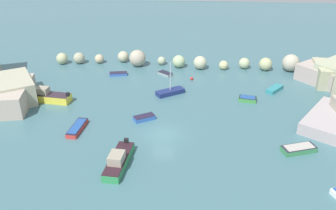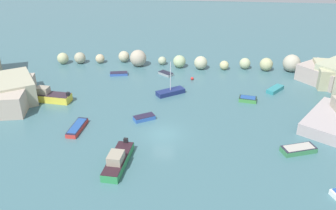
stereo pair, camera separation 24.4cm
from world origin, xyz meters
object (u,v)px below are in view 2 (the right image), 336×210
Objects in this scene: channel_buoy at (192,79)px; moored_boat_10 at (118,160)px; moored_boat_8 at (119,74)px; moored_boat_9 at (46,96)px; moored_boat_6 at (275,89)px; moored_boat_4 at (144,118)px; moored_boat_7 at (166,74)px; moored_boat_3 at (248,99)px; moored_boat_5 at (170,92)px; moored_boat_0 at (77,128)px; moored_boat_1 at (299,149)px.

moored_boat_10 is (-6.41, -22.50, 0.36)m from channel_buoy.
moored_boat_8 is 0.43× the size of moored_boat_9.
moored_boat_10 is (5.23, -23.35, 0.37)m from moored_boat_8.
moored_boat_6 is 31.91m from moored_boat_9.
moored_boat_4 is 1.10× the size of moored_boat_7.
moored_boat_6 reaches higher than channel_buoy.
moored_boat_3 is 0.81× the size of moored_boat_6.
moored_boat_4 is at bearing 37.12° from moored_boat_5.
moored_boat_4 is at bearing 123.43° from moored_boat_7.
moored_boat_6 is at bearing 140.78° from moored_boat_10.
moored_boat_0 is at bearing 12.91° from moored_boat_5.
moored_boat_6 is (24.66, 13.37, -0.02)m from moored_boat_0.
moored_boat_4 is 0.41× the size of moored_boat_9.
moored_boat_4 is at bearing 36.01° from moored_boat_3.
moored_boat_9 reaches higher than moored_boat_4.
moored_boat_9 is (-7.66, -9.98, 0.43)m from moored_boat_8.
moored_boat_10 reaches higher than moored_boat_4.
moored_boat_3 is 0.86× the size of moored_boat_8.
moored_boat_7 is 24.28m from moored_boat_10.
moored_boat_4 is (-13.09, -6.46, -0.04)m from moored_boat_3.
moored_boat_1 is 17.99m from moored_boat_4.
moored_boat_0 is at bearing 171.93° from moored_boat_4.
moored_boat_10 is (6.26, -6.24, 0.30)m from moored_boat_0.
moored_boat_3 reaches higher than moored_boat_0.
channel_buoy is 20.61m from moored_boat_0.
moored_boat_3 is at bearing -40.36° from channel_buoy.
moored_boat_6 is at bearing -13.52° from channel_buoy.
moored_boat_8 is at bearing 175.80° from channel_buoy.
moored_boat_4 reaches higher than moored_boat_8.
moored_boat_1 reaches higher than moored_boat_0.
moored_boat_7 is (-1.43, 7.08, -0.12)m from moored_boat_5.
moored_boat_5 reaches higher than moored_boat_1.
moored_boat_5 reaches higher than moored_boat_7.
moored_boat_4 is at bearing -63.31° from moored_boat_0.
moored_boat_3 is at bearing -177.02° from moored_boat_7.
moored_boat_8 is (-11.64, 0.85, -0.01)m from channel_buoy.
moored_boat_4 is 0.90× the size of moored_boat_6.
moored_boat_0 reaches higher than moored_boat_6.
moored_boat_9 is at bearing 15.06° from moored_boat_3.
moored_boat_10 reaches higher than moored_boat_7.
moored_boat_1 is 1.39× the size of moored_boat_4.
moored_boat_5 reaches higher than moored_boat_9.
moored_boat_9 is (-15.05, -10.81, 0.43)m from moored_boat_7.
moored_boat_0 is 1.06× the size of moored_boat_1.
moored_boat_6 is at bearing -158.14° from moored_boat_7.
moored_boat_6 is at bearing -162.60° from moored_boat_9.
channel_buoy is at bearing -164.04° from moored_boat_7.
moored_boat_4 is (7.36, 3.19, -0.03)m from moored_boat_0.
moored_boat_7 is at bearing 112.82° from moored_boat_6.
moored_boat_6 reaches higher than moored_boat_8.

